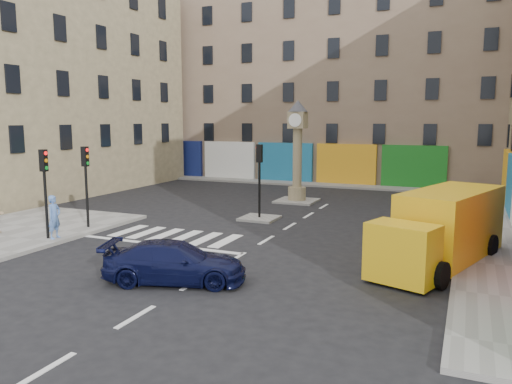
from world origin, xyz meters
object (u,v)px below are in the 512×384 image
Objects in this scene: traffic_light_left_far at (86,174)px; traffic_light_island at (259,169)px; navy_sedan at (175,262)px; yellow_van at (443,228)px; clock_pillar at (297,144)px; pedestrian_blue at (54,217)px; traffic_light_left_near at (45,179)px.

traffic_light_left_far is 8.30m from traffic_light_island.
navy_sedan is 9.36m from yellow_van.
clock_pillar is at bearing -13.47° from navy_sedan.
clock_pillar reaches higher than yellow_van.
traffic_light_left_far reaches higher than traffic_light_island.
clock_pillar is 14.16m from yellow_van.
traffic_light_left_far is at bearing -139.40° from traffic_light_island.
navy_sedan is at bearing -31.84° from traffic_light_left_far.
yellow_van is (8.98, -4.71, -1.32)m from traffic_light_island.
yellow_van is at bearing -84.04° from pedestrian_blue.
traffic_light_left_near and traffic_light_left_far have the same top height.
clock_pillar is 3.37× the size of pedestrian_blue.
traffic_light_island is (6.30, 7.80, -0.03)m from traffic_light_left_near.
traffic_light_left_near is at bearing -90.00° from traffic_light_left_far.
traffic_light_island is 0.50× the size of yellow_van.
traffic_light_left_far is 0.61× the size of clock_pillar.
traffic_light_left_far is at bearing 90.00° from traffic_light_left_near.
traffic_light_left_near is 15.19m from clock_pillar.
traffic_light_left_far is at bearing 2.15° from pedestrian_blue.
navy_sedan is at bearing -125.35° from yellow_van.
pedestrian_blue is at bearing -113.66° from clock_pillar.
traffic_light_left_far is 2.79m from pedestrian_blue.
traffic_light_left_far is 13.05m from clock_pillar.
traffic_light_left_far is 2.04× the size of pedestrian_blue.
traffic_light_island is at bearing 40.60° from traffic_light_left_far.
traffic_light_island is at bearing 171.01° from yellow_van.
clock_pillar reaches higher than traffic_light_left_near.
traffic_light_left_far is at bearing -118.94° from clock_pillar.
pedestrian_blue is (-6.00, -13.69, -2.49)m from clock_pillar.
pedestrian_blue is (-6.00, -7.70, -1.54)m from traffic_light_island.
yellow_van reaches higher than navy_sedan.
pedestrian_blue is at bearing -82.56° from traffic_light_left_far.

